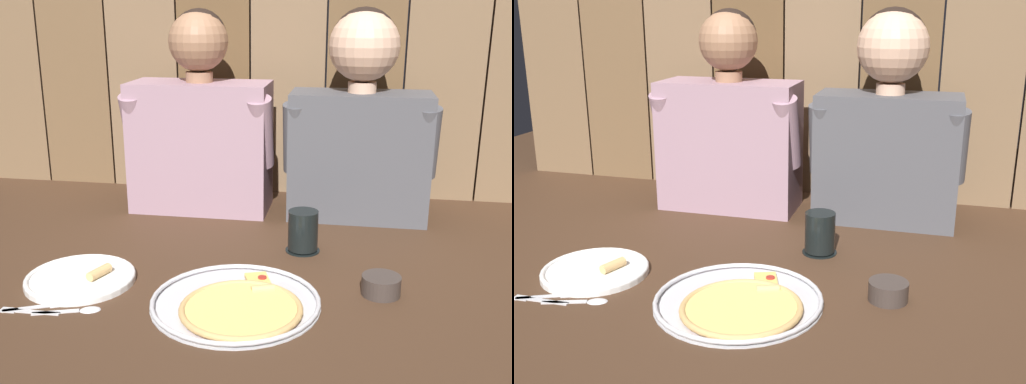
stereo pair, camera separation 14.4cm
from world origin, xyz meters
TOP-DOWN VIEW (x-y plane):
  - ground_plane at (0.00, 0.00)m, footprint 3.20×3.20m
  - pizza_tray at (0.00, -0.15)m, footprint 0.36×0.36m
  - dinner_plate at (-0.38, -0.08)m, footprint 0.25×0.25m
  - drinking_glass at (0.10, 0.19)m, footprint 0.09×0.09m
  - dipping_bowl at (0.30, -0.03)m, footprint 0.09×0.09m
  - table_fork at (-0.43, -0.23)m, footprint 0.13×0.02m
  - table_knife at (-0.41, -0.21)m, footprint 0.15×0.08m
  - table_spoon at (-0.32, -0.21)m, footprint 0.14×0.06m
  - diner_left at (-0.24, 0.49)m, footprint 0.45×0.21m
  - diner_right at (0.24, 0.49)m, footprint 0.44×0.20m

SIDE VIEW (x-z plane):
  - ground_plane at x=0.00m, z-range 0.00..0.00m
  - table_knife at x=-0.41m, z-range 0.00..0.00m
  - table_fork at x=-0.43m, z-range 0.00..0.01m
  - table_spoon at x=-0.32m, z-range 0.00..0.01m
  - dinner_plate at x=-0.38m, z-range -0.01..0.03m
  - pizza_tray at x=0.00m, z-range 0.00..0.02m
  - dipping_bowl at x=0.30m, z-range 0.00..0.05m
  - drinking_glass at x=0.10m, z-range 0.00..0.11m
  - diner_left at x=-0.24m, z-range -0.03..0.57m
  - diner_right at x=0.24m, z-range -0.01..0.59m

